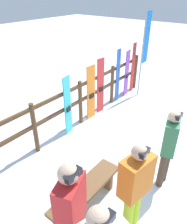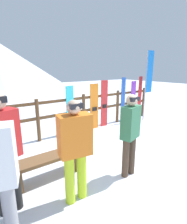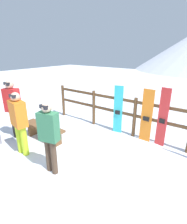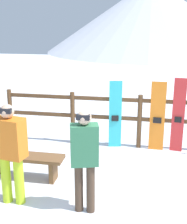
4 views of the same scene
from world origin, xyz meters
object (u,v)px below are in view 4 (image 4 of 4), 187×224
snowboard_red (178,116)px  person_orange (10,148)px  bench (24,161)px  person_plaid_green (84,155)px  snowboard_cyan (115,115)px  snowboard_orange (157,117)px

snowboard_red → person_orange: bearing=-136.5°
bench → person_plaid_green: 1.60m
person_plaid_green → person_orange: bearing=178.4°
bench → snowboard_cyan: (1.42, 1.72, 0.41)m
person_orange → snowboard_red: size_ratio=0.99×
snowboard_red → snowboard_cyan: bearing=-180.0°
person_plaid_green → snowboard_red: 2.91m
bench → snowboard_red: size_ratio=0.90×
snowboard_cyan → snowboard_red: 1.33m
bench → person_plaid_green: bearing=-31.8°
bench → snowboard_orange: size_ratio=0.95×
person_plaid_green → snowboard_cyan: bearing=86.5°
person_plaid_green → snowboard_orange: person_plaid_green is taller
person_plaid_green → person_orange: 1.13m
bench → snowboard_cyan: 2.27m
snowboard_cyan → snowboard_red: (1.32, 0.00, 0.05)m
snowboard_cyan → person_plaid_green: bearing=-93.5°
bench → snowboard_orange: 2.92m
snowboard_cyan → snowboard_red: bearing=0.0°
bench → snowboard_cyan: snowboard_cyan is taller
person_plaid_green → snowboard_orange: bearing=67.3°
person_plaid_green → snowboard_cyan: (0.15, 2.51, -0.17)m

